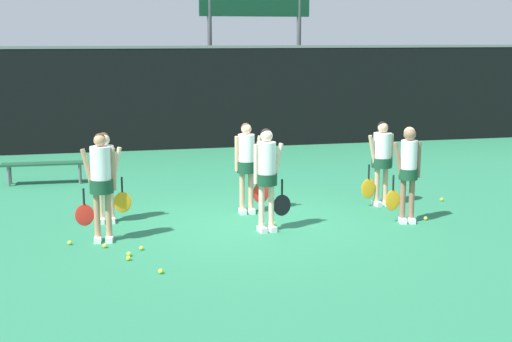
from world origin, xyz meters
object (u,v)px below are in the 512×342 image
at_px(player_5, 382,156).
at_px(tennis_ball_4, 161,271).
at_px(player_1, 267,171).
at_px(tennis_ball_6, 129,258).
at_px(player_0, 101,178).
at_px(tennis_ball_0, 129,254).
at_px(tennis_ball_2, 70,243).
at_px(tennis_ball_1, 105,246).
at_px(tennis_ball_8, 141,248).
at_px(scoreboard, 255,11).
at_px(player_2, 408,167).
at_px(tennis_ball_5, 274,224).
at_px(tennis_ball_3, 442,199).
at_px(tennis_ball_7, 426,218).
at_px(player_4, 247,161).
at_px(bench_courtside, 45,166).
at_px(player_3, 105,170).

height_order(player_5, tennis_ball_4, player_5).
distance_m(player_1, tennis_ball_6, 2.80).
distance_m(player_0, tennis_ball_4, 2.20).
xyz_separation_m(tennis_ball_0, tennis_ball_2, (-0.88, 0.82, -0.00)).
distance_m(tennis_ball_1, tennis_ball_8, 0.60).
distance_m(tennis_ball_1, tennis_ball_6, 0.80).
bearing_deg(player_0, tennis_ball_6, -67.25).
xyz_separation_m(player_0, player_5, (5.34, 1.33, -0.06)).
xyz_separation_m(scoreboard, player_2, (0.33, -10.45, -3.00)).
relative_size(player_1, tennis_ball_5, 24.95).
xyz_separation_m(tennis_ball_4, tennis_ball_6, (-0.40, 0.70, -0.00)).
height_order(player_1, tennis_ball_3, player_1).
xyz_separation_m(tennis_ball_5, tennis_ball_7, (2.75, -0.26, -0.00)).
relative_size(tennis_ball_0, tennis_ball_1, 1.00).
bearing_deg(tennis_ball_8, tennis_ball_5, 21.62).
relative_size(player_4, tennis_ball_8, 25.22).
height_order(tennis_ball_2, tennis_ball_6, tennis_ball_6).
bearing_deg(player_5, tennis_ball_2, -175.14).
height_order(player_1, tennis_ball_2, player_1).
bearing_deg(bench_courtside, scoreboard, 44.17).
xyz_separation_m(bench_courtside, tennis_ball_6, (1.50, -6.06, -0.38)).
bearing_deg(tennis_ball_8, tennis_ball_3, 18.03).
xyz_separation_m(tennis_ball_2, tennis_ball_7, (6.20, 0.13, 0.00)).
xyz_separation_m(tennis_ball_1, tennis_ball_6, (0.33, -0.73, -0.00)).
bearing_deg(player_5, tennis_ball_0, -164.50).
height_order(player_4, tennis_ball_2, player_4).
bearing_deg(tennis_ball_7, tennis_ball_4, -159.35).
height_order(scoreboard, tennis_ball_0, scoreboard).
relative_size(scoreboard, tennis_ball_8, 76.73).
bearing_deg(tennis_ball_1, bench_courtside, 102.48).
height_order(tennis_ball_0, tennis_ball_2, tennis_ball_0).
xyz_separation_m(player_5, tennis_ball_8, (-4.78, -1.96, -0.94)).
relative_size(tennis_ball_3, tennis_ball_8, 1.05).
xyz_separation_m(player_0, tennis_ball_2, (-0.53, -0.08, -1.00)).
relative_size(player_2, tennis_ball_8, 25.41).
height_order(player_3, tennis_ball_2, player_3).
distance_m(tennis_ball_0, tennis_ball_5, 2.83).
bearing_deg(tennis_ball_4, tennis_ball_0, 113.08).
height_order(scoreboard, tennis_ball_1, scoreboard).
distance_m(tennis_ball_0, tennis_ball_8, 0.34).
relative_size(tennis_ball_5, tennis_ball_6, 1.00).
bearing_deg(tennis_ball_0, scoreboard, 68.05).
xyz_separation_m(scoreboard, tennis_ball_0, (-4.57, -11.35, -3.97)).
bearing_deg(bench_courtside, tennis_ball_8, -70.67).
xyz_separation_m(bench_courtside, tennis_ball_2, (0.64, -5.03, -0.38)).
bearing_deg(tennis_ball_5, player_5, 22.89).
height_order(scoreboard, player_1, scoreboard).
distance_m(player_2, tennis_ball_8, 4.84).
distance_m(bench_courtside, tennis_ball_3, 8.63).
bearing_deg(player_0, player_5, 19.73).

